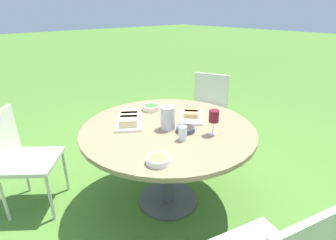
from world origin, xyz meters
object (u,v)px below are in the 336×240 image
chair_near_right (208,104)px  water_pitcher (168,118)px  wine_glass (214,117)px  chair_far_back (20,154)px  dining_table (168,138)px

chair_near_right → water_pitcher: 1.34m
water_pitcher → wine_glass: bearing=122.3°
wine_glass → chair_far_back: bearing=-44.9°
chair_near_right → wine_glass: size_ratio=4.54×
chair_near_right → wine_glass: bearing=41.0°
dining_table → chair_near_right: bearing=-155.3°
chair_far_back → water_pitcher: bearing=138.9°
water_pitcher → wine_glass: (-0.19, 0.30, 0.05)m
dining_table → chair_near_right: 1.27m
dining_table → chair_near_right: chair_near_right is taller
wine_glass → chair_near_right: bearing=-139.0°
chair_far_back → dining_table: bearing=140.6°
chair_near_right → wine_glass: 1.36m
wine_glass → water_pitcher: bearing=-57.7°
chair_far_back → water_pitcher: water_pitcher is taller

